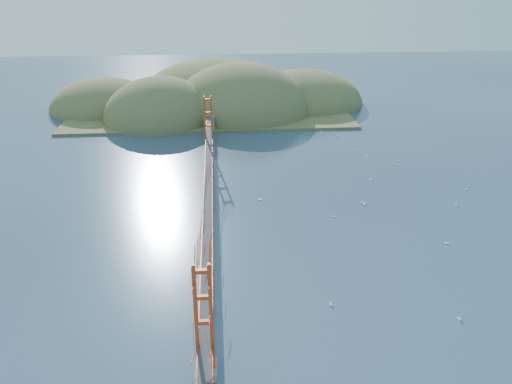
{
  "coord_description": "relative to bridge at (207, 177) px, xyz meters",
  "views": [
    {
      "loc": [
        1.71,
        -65.16,
        33.72
      ],
      "look_at": [
        6.96,
        0.0,
        4.6
      ],
      "focal_mm": 35.0,
      "sensor_mm": 36.0,
      "label": 1
    }
  ],
  "objects": [
    {
      "name": "sailboat_5",
      "position": [
        38.6,
        2.47,
        -6.86
      ],
      "size": [
        0.53,
        0.57,
        0.64
      ],
      "color": "white",
      "rests_on": "ground"
    },
    {
      "name": "sailboat_extra_0",
      "position": [
        28.34,
        39.08,
        -6.86
      ],
      "size": [
        0.64,
        0.64,
        0.69
      ],
      "color": "white",
      "rests_on": "ground"
    },
    {
      "name": "sailboat_17",
      "position": [
        36.54,
        22.66,
        -6.86
      ],
      "size": [
        0.62,
        0.6,
        0.69
      ],
      "color": "white",
      "rests_on": "ground"
    },
    {
      "name": "sailboat_7",
      "position": [
        31.12,
        25.63,
        -6.85
      ],
      "size": [
        0.63,
        0.52,
        0.73
      ],
      "color": "white",
      "rests_on": "ground"
    },
    {
      "name": "sailboat_16",
      "position": [
        18.63,
        0.1,
        -6.87
      ],
      "size": [
        0.51,
        0.51,
        0.56
      ],
      "color": "white",
      "rests_on": "ground"
    },
    {
      "name": "sailboat_4",
      "position": [
        24.38,
        3.91,
        -6.86
      ],
      "size": [
        0.58,
        0.62,
        0.7
      ],
      "color": "white",
      "rests_on": "ground"
    },
    {
      "name": "sailboat_8",
      "position": [
        43.01,
        8.09,
        -6.86
      ],
      "size": [
        0.61,
        0.56,
        0.69
      ],
      "color": "white",
      "rests_on": "ground"
    },
    {
      "name": "sailboat_3",
      "position": [
        8.18,
        6.92,
        -6.85
      ],
      "size": [
        0.63,
        0.58,
        0.72
      ],
      "color": "white",
      "rests_on": "ground"
    },
    {
      "name": "sailboat_0",
      "position": [
        13.55,
        -20.94,
        -6.87
      ],
      "size": [
        0.45,
        0.52,
        0.59
      ],
      "color": "white",
      "rests_on": "ground"
    },
    {
      "name": "sailboat_6",
      "position": [
        26.51,
        -24.55,
        -6.87
      ],
      "size": [
        0.51,
        0.54,
        0.6
      ],
      "color": "white",
      "rests_on": "ground"
    },
    {
      "name": "ground",
      "position": [
        0.0,
        -0.18,
        -7.01
      ],
      "size": [
        320.0,
        320.0,
        0.0
      ],
      "primitive_type": "plane",
      "color": "#2D425B",
      "rests_on": "ground"
    },
    {
      "name": "sailboat_14",
      "position": [
        24.14,
        4.56,
        -6.87
      ],
      "size": [
        0.54,
        0.54,
        0.58
      ],
      "color": "white",
      "rests_on": "ground"
    },
    {
      "name": "far_headlands",
      "position": [
        2.21,
        68.33,
        -7.01
      ],
      "size": [
        84.0,
        58.0,
        25.0
      ],
      "color": "brown",
      "rests_on": "ground"
    },
    {
      "name": "sailboat_15",
      "position": [
        29.97,
        32.81,
        -6.86
      ],
      "size": [
        0.6,
        0.6,
        0.67
      ],
      "color": "white",
      "rests_on": "ground"
    },
    {
      "name": "sailboat_12",
      "position": [
        25.26,
        41.82,
        -6.86
      ],
      "size": [
        0.59,
        0.54,
        0.67
      ],
      "color": "white",
      "rests_on": "ground"
    },
    {
      "name": "sailboat_1",
      "position": [
        28.36,
        13.72,
        -6.86
      ],
      "size": [
        0.62,
        0.62,
        0.65
      ],
      "color": "white",
      "rests_on": "ground"
    },
    {
      "name": "sailboat_2",
      "position": [
        32.1,
        -9.03,
        -6.86
      ],
      "size": [
        0.64,
        0.64,
        0.7
      ],
      "color": "white",
      "rests_on": "ground"
    },
    {
      "name": "bridge",
      "position": [
        0.0,
        0.0,
        0.0
      ],
      "size": [
        2.2,
        94.4,
        12.0
      ],
      "color": "gray",
      "rests_on": "ground"
    }
  ]
}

